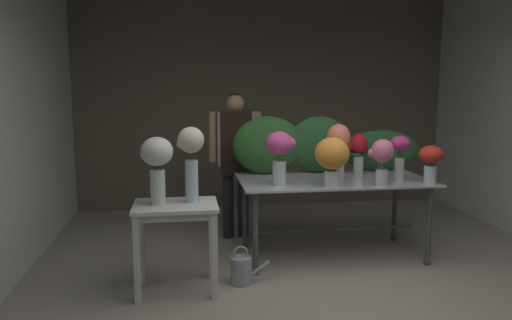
{
  "coord_description": "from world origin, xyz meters",
  "views": [
    {
      "loc": [
        -1.14,
        -3.07,
        1.7
      ],
      "look_at": [
        -0.51,
        1.12,
        1.06
      ],
      "focal_mm": 34.4,
      "sensor_mm": 36.0,
      "label": 1
    }
  ],
  "objects": [
    {
      "name": "florist",
      "position": [
        -0.57,
        2.28,
        1.0
      ],
      "size": [
        0.58,
        0.24,
        1.62
      ],
      "color": "#232328",
      "rests_on": "ground"
    },
    {
      "name": "vase_coral_tulips",
      "position": [
        0.32,
        1.4,
        1.13
      ],
      "size": [
        0.23,
        0.23,
        0.55
      ],
      "color": "silver",
      "rests_on": "display_table_glass"
    },
    {
      "name": "vase_fuchsia_anemones",
      "position": [
        -0.27,
        1.29,
        1.11
      ],
      "size": [
        0.28,
        0.25,
        0.5
      ],
      "color": "silver",
      "rests_on": "display_table_glass"
    },
    {
      "name": "vase_white_roses_tall",
      "position": [
        -1.35,
        0.89,
        1.09
      ],
      "size": [
        0.26,
        0.26,
        0.55
      ],
      "color": "silver",
      "rests_on": "side_table_white"
    },
    {
      "name": "vase_cream_lisianthus_tall",
      "position": [
        -1.08,
        0.94,
        1.13
      ],
      "size": [
        0.23,
        0.22,
        0.63
      ],
      "color": "silver",
      "rests_on": "side_table_white"
    },
    {
      "name": "display_table_glass",
      "position": [
        0.32,
        1.52,
        0.68
      ],
      "size": [
        1.86,
        0.97,
        0.8
      ],
      "color": "silver",
      "rests_on": "ground"
    },
    {
      "name": "vase_crimson_roses",
      "position": [
        0.64,
        1.72,
        1.04
      ],
      "size": [
        0.22,
        0.17,
        0.42
      ],
      "color": "silver",
      "rests_on": "display_table_glass"
    },
    {
      "name": "watering_can",
      "position": [
        -0.67,
        0.94,
        0.13
      ],
      "size": [
        0.35,
        0.18,
        0.34
      ],
      "color": "#999EA3",
      "rests_on": "ground"
    },
    {
      "name": "wall_left",
      "position": [
        -2.65,
        1.9,
        1.5
      ],
      "size": [
        0.12,
        3.92,
        2.99
      ],
      "primitive_type": "cube",
      "color": "silver",
      "rests_on": "ground"
    },
    {
      "name": "foliage_backdrop",
      "position": [
        0.22,
        1.89,
        1.07
      ],
      "size": [
        2.03,
        0.3,
        0.6
      ],
      "color": "#2D6028",
      "rests_on": "display_table_glass"
    },
    {
      "name": "vase_rosy_lilies",
      "position": [
        0.65,
        1.13,
        1.06
      ],
      "size": [
        0.23,
        0.2,
        0.43
      ],
      "color": "silver",
      "rests_on": "display_table_glass"
    },
    {
      "name": "vase_scarlet_peonies",
      "position": [
        1.14,
        1.16,
        1.02
      ],
      "size": [
        0.23,
        0.22,
        0.36
      ],
      "color": "silver",
      "rests_on": "display_table_glass"
    },
    {
      "name": "wall_back",
      "position": [
        0.0,
        3.8,
        1.5
      ],
      "size": [
        5.31,
        0.12,
        2.99
      ],
      "primitive_type": "cube",
      "color": "#706656",
      "rests_on": "ground"
    },
    {
      "name": "side_table_white",
      "position": [
        -1.22,
        0.89,
        0.63
      ],
      "size": [
        0.68,
        0.5,
        0.74
      ],
      "color": "white",
      "rests_on": "ground"
    },
    {
      "name": "ground_plane",
      "position": [
        0.0,
        1.9,
        0.0
      ],
      "size": [
        8.36,
        8.36,
        0.0
      ],
      "primitive_type": "plane",
      "color": "#9E9384"
    },
    {
      "name": "vase_magenta_snapdragons",
      "position": [
        0.9,
        1.3,
        1.07
      ],
      "size": [
        0.19,
        0.19,
        0.44
      ],
      "color": "silver",
      "rests_on": "display_table_glass"
    },
    {
      "name": "vase_sunset_hydrangea",
      "position": [
        0.18,
        1.15,
        1.07
      ],
      "size": [
        0.31,
        0.31,
        0.45
      ],
      "color": "silver",
      "rests_on": "display_table_glass"
    }
  ]
}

